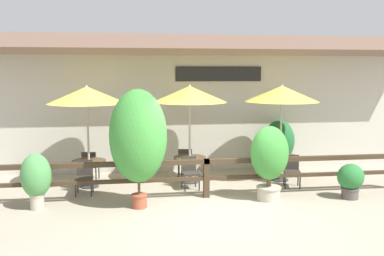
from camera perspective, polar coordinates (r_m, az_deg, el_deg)
The scene contains 20 objects.
ground_plane at distance 9.67m, azimuth 3.02°, elevation -10.96°, with size 60.00×60.00×0.00m, color #9E937F.
building_facade at distance 13.26m, azimuth -0.34°, elevation 3.61°, with size 14.28×1.49×4.23m.
patio_railing at distance 10.48m, azimuth 1.93°, elevation -5.56°, with size 10.40×0.14×0.95m.
patio_umbrella_near at distance 11.51m, azimuth -13.85°, elevation 4.26°, with size 2.04×2.04×2.72m.
dining_table_near at distance 11.75m, azimuth -13.57°, elevation -4.92°, with size 0.90×0.90×0.72m.
chair_near_streetside at distance 11.14m, azimuth -14.16°, elevation -6.16°, with size 0.43×0.43×0.85m.
chair_near_wallside at distance 12.42m, azimuth -13.45°, elevation -4.74°, with size 0.48×0.48×0.85m.
patio_umbrella_middle at distance 11.66m, azimuth -0.32°, elevation 4.52°, with size 2.04×2.04×2.72m.
dining_table_middle at distance 11.90m, azimuth -0.31°, elevation -4.55°, with size 0.90×0.90×0.72m.
chair_middle_streetside at distance 11.29m, azimuth -0.29°, elevation -5.76°, with size 0.46×0.46×0.85m.
chair_middle_wallside at distance 12.55m, azimuth -0.93°, elevation -4.42°, with size 0.48×0.48×0.85m.
patio_umbrella_far at distance 12.15m, azimuth 11.90°, elevation 4.47°, with size 2.04×2.04×2.72m.
dining_table_far at distance 12.38m, azimuth 11.66°, elevation -4.24°, with size 0.90×0.90×0.72m.
chair_far_streetside at distance 11.78m, azimuth 13.16°, elevation -5.40°, with size 0.51×0.51×0.85m.
chair_far_wallside at distance 13.06m, azimuth 10.58°, elevation -4.07°, with size 0.43×0.43×0.85m.
potted_plant_small_flowering at distance 10.17m, azimuth -20.08°, elevation -6.24°, with size 0.67×0.60×1.27m.
potted_plant_tall_tropical at distance 11.11m, azimuth 20.39°, elevation -6.47°, with size 0.64×0.58×0.86m.
potted_plant_corner_fern at distance 9.57m, azimuth -7.19°, elevation -1.21°, with size 1.28×1.16×2.69m.
potted_plant_entrance_palm at distance 10.35m, azimuth 10.29°, elevation -3.87°, with size 0.91×0.82×1.79m.
potted_plant_broad_leaf at distance 13.52m, azimuth 11.51°, elevation -1.99°, with size 0.96×0.87×1.59m.
Camera 1 is at (-1.79, -9.00, 3.05)m, focal length 40.00 mm.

